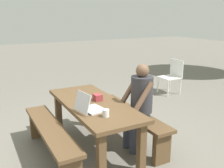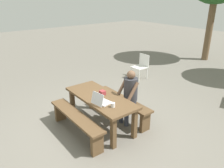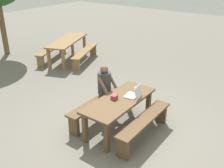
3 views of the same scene
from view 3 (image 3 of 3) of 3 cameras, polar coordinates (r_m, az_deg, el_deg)
name	(u,v)px [view 3 (image 3 of 3)]	position (r m, az deg, el deg)	size (l,w,h in m)	color
ground_plane	(119,128)	(5.75, 1.55, -9.54)	(30.00, 30.00, 0.00)	slate
picnic_table_front	(119,104)	(5.44, 1.62, -4.40)	(1.78, 0.73, 0.70)	brown
bench_near	(144,123)	(5.29, 7.08, -8.53)	(1.71, 0.30, 0.47)	brown
bench_far	(97,105)	(5.88, -3.30, -4.70)	(1.71, 0.30, 0.47)	brown
laptop	(134,94)	(5.48, 4.86, -2.21)	(0.35, 0.36, 0.26)	silver
small_pouch	(114,97)	(5.37, 0.51, -2.89)	(0.12, 0.10, 0.09)	#993338
coffee_mug	(136,89)	(5.73, 5.32, -1.14)	(0.08, 0.08, 0.09)	white
person_seated	(106,87)	(5.88, -1.37, -0.58)	(0.41, 0.41, 1.23)	#333847
picnic_table_mid	(68,43)	(9.61, -9.69, 8.86)	(2.28, 1.46, 0.77)	olive
bench_mid_south	(85,53)	(9.46, -5.91, 6.76)	(1.93, 0.99, 0.43)	olive
bench_mid_north	(52,50)	(9.98, -13.01, 7.22)	(1.93, 0.99, 0.43)	olive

